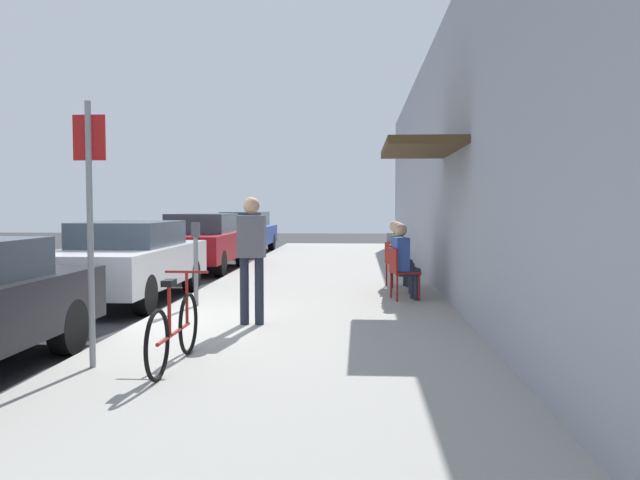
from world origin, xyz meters
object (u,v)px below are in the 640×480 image
at_px(parking_meter, 196,258).
at_px(pedestrian_standing, 252,250).
at_px(seated_patron_1, 401,255).
at_px(cafe_chair_2, 395,261).
at_px(parked_car_3, 245,232).
at_px(seated_patron_0, 404,258).
at_px(street_sign, 90,213).
at_px(cafe_chair_0, 400,270).
at_px(cafe_chair_1, 397,265).
at_px(seated_patron_2, 398,251).
at_px(bicycle_0, 174,330).
at_px(parked_car_1, 127,260).
at_px(parked_car_2, 202,241).

relative_size(parking_meter, pedestrian_standing, 0.78).
bearing_deg(seated_patron_1, cafe_chair_2, 93.88).
relative_size(parked_car_3, seated_patron_0, 3.41).
distance_m(street_sign, seated_patron_1, 6.52).
height_order(seated_patron_1, pedestrian_standing, pedestrian_standing).
distance_m(cafe_chair_0, cafe_chair_2, 1.69).
distance_m(parking_meter, cafe_chair_2, 4.17).
xyz_separation_m(cafe_chair_1, seated_patron_2, (0.06, 0.86, 0.19)).
height_order(bicycle_0, seated_patron_1, seated_patron_1).
relative_size(seated_patron_0, pedestrian_standing, 0.76).
height_order(parking_meter, cafe_chair_1, parking_meter).
bearing_deg(street_sign, cafe_chair_2, 62.51).
bearing_deg(seated_patron_2, parking_meter, -141.96).
xyz_separation_m(parking_meter, pedestrian_standing, (1.14, -1.48, 0.23)).
bearing_deg(parking_meter, parked_car_1, 142.59).
bearing_deg(cafe_chair_0, parked_car_3, 112.05).
distance_m(street_sign, pedestrian_standing, 2.64).
bearing_deg(cafe_chair_0, parked_car_2, 130.55).
distance_m(parked_car_1, cafe_chair_0, 4.83).
relative_size(seated_patron_1, cafe_chair_2, 1.48).
bearing_deg(bicycle_0, seated_patron_0, 60.85).
bearing_deg(parked_car_1, parking_meter, -37.41).
height_order(bicycle_0, cafe_chair_0, bicycle_0).
bearing_deg(parking_meter, cafe_chair_2, 38.36).
relative_size(parking_meter, seated_patron_1, 1.02).
bearing_deg(bicycle_0, seated_patron_2, 67.80).
height_order(parking_meter, seated_patron_1, parking_meter).
relative_size(street_sign, pedestrian_standing, 1.53).
distance_m(parking_meter, bicycle_0, 3.81).
relative_size(cafe_chair_0, pedestrian_standing, 0.51).
bearing_deg(parked_car_1, parked_car_2, 90.00).
height_order(parked_car_1, cafe_chair_2, parked_car_1).
relative_size(parked_car_2, seated_patron_0, 3.41).
xyz_separation_m(seated_patron_2, pedestrian_standing, (-2.18, -4.08, 0.30)).
bearing_deg(bicycle_0, cafe_chair_2, 68.20).
bearing_deg(cafe_chair_1, parking_meter, -151.93).
distance_m(parked_car_3, street_sign, 16.66).
distance_m(street_sign, cafe_chair_1, 6.52).
bearing_deg(cafe_chair_2, parked_car_3, 115.28).
height_order(parking_meter, seated_patron_0, parking_meter).
bearing_deg(cafe_chair_2, cafe_chair_0, -90.02).
distance_m(bicycle_0, seated_patron_1, 6.04).
height_order(parked_car_1, seated_patron_1, parked_car_1).
height_order(parked_car_2, bicycle_0, parked_car_2).
distance_m(street_sign, bicycle_0, 1.41).
height_order(cafe_chair_0, seated_patron_0, seated_patron_0).
distance_m(seated_patron_1, seated_patron_2, 0.86).
bearing_deg(pedestrian_standing, street_sign, -117.35).
relative_size(cafe_chair_0, cafe_chair_2, 1.00).
height_order(parked_car_1, pedestrian_standing, pedestrian_standing).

